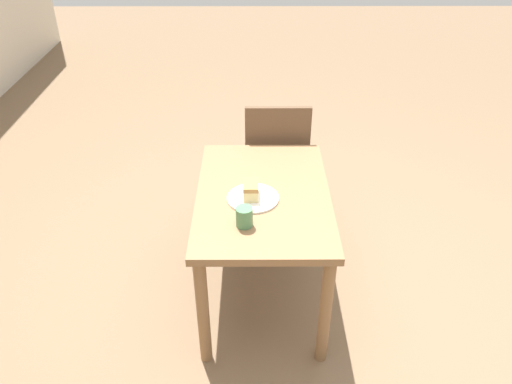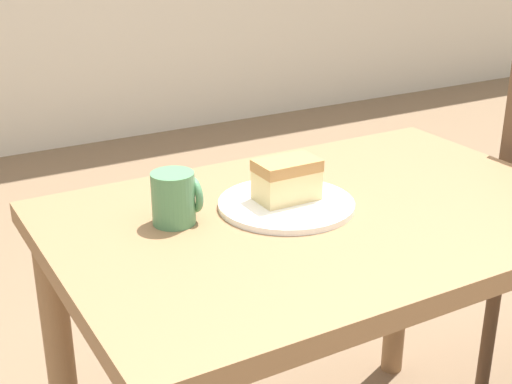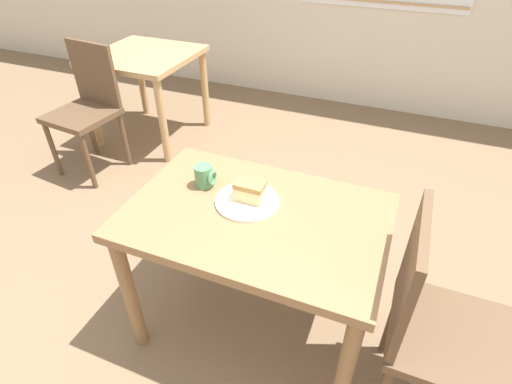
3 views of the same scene
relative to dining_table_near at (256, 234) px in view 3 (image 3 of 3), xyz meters
The scene contains 8 objects.
ground_plane 0.64m from the dining_table_near, 104.74° to the right, with size 14.00×14.00×0.00m, color #7A6047.
dining_table_near is the anchor object (origin of this frame).
dining_table_far 2.15m from the dining_table_near, 136.34° to the left, with size 0.77×0.77×0.72m.
chair_near_window 0.73m from the dining_table_near, ahead, with size 0.42×0.42×0.92m.
chair_far_corner 1.89m from the dining_table_near, 151.70° to the left, with size 0.46×0.46×0.92m.
plate 0.14m from the dining_table_near, 136.15° to the left, with size 0.26×0.26×0.01m.
cake_slice 0.18m from the dining_table_near, 129.01° to the left, with size 0.12×0.08×0.08m.
coffee_mug 0.33m from the dining_table_near, 161.13° to the left, with size 0.09×0.08×0.10m.
Camera 3 is at (0.51, -0.90, 1.71)m, focal length 28.00 mm.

